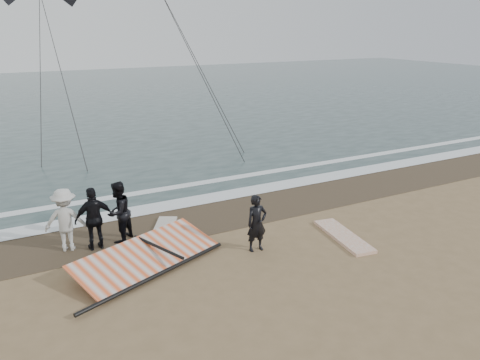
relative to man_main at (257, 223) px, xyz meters
The scene contains 10 objects.
ground 1.91m from the man_main, 73.96° to the right, with size 120.00×120.00×0.00m, color #8C704C.
sea 31.35m from the man_main, 89.12° to the left, with size 120.00×54.00×0.02m, color #233838.
wet_sand 2.98m from the man_main, 80.40° to the left, with size 120.00×2.80×0.01m, color #4C3D2B.
foam_near 4.33m from the man_main, 83.54° to the left, with size 120.00×0.90×0.01m, color white.
foam_far 6.00m from the man_main, 85.38° to the left, with size 120.00×0.45×0.01m, color white.
man_main is the anchor object (origin of this frame).
board_white 2.77m from the man_main, 10.91° to the right, with size 0.66×2.36×0.09m, color white.
board_cream 3.05m from the man_main, 130.59° to the left, with size 0.57×2.13×0.09m, color beige.
trio_cluster 4.55m from the man_main, 149.50° to the left, with size 2.59×1.12×1.78m.
sail_rig 3.11m from the man_main, 166.99° to the left, with size 4.15×3.01×0.50m.
Camera 1 is at (-6.28, -8.37, 5.86)m, focal length 35.00 mm.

